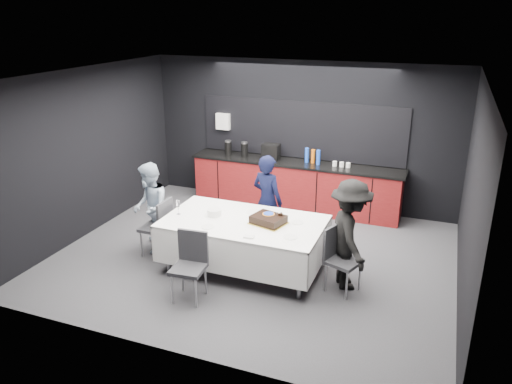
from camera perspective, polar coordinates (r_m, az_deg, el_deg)
ground at (r=7.93m, az=-0.26°, el=-7.38°), size 6.00×6.00×0.00m
room_shell at (r=7.26m, az=-0.28°, el=5.75°), size 6.04×5.04×2.82m
kitchenette at (r=9.65m, az=4.42°, el=1.22°), size 4.10×0.64×2.05m
party_table at (r=7.31m, az=-1.41°, el=-4.27°), size 2.32×1.32×0.78m
cake_assembly at (r=7.14m, az=1.43°, el=-3.16°), size 0.56×0.50×0.16m
plate_stack at (r=7.43m, az=-4.79°, el=-2.33°), size 0.21×0.21×0.10m
loose_plate_near at (r=7.08m, az=-5.56°, el=-3.97°), size 0.18×0.18×0.01m
loose_plate_right_a at (r=7.21m, az=4.77°, el=-3.47°), size 0.18×0.18×0.01m
loose_plate_right_b at (r=6.75m, az=3.93°, el=-5.15°), size 0.20×0.20×0.01m
loose_plate_far at (r=7.54m, az=-0.27°, el=-2.29°), size 0.22×0.22×0.01m
fork_pile at (r=6.73m, az=-0.80°, el=-5.14°), size 0.15×0.11×0.02m
champagne_flute at (r=7.50m, az=-8.92°, el=-1.40°), size 0.06×0.06×0.22m
chair_left at (r=7.90m, az=-10.96°, el=-3.56°), size 0.42×0.42×0.92m
chair_right at (r=6.93m, az=9.45°, el=-7.01°), size 0.54×0.54×0.92m
chair_near at (r=6.73m, az=-7.51°, el=-7.76°), size 0.45×0.45×0.92m
person_center at (r=8.05m, az=1.31°, el=-0.99°), size 0.64×0.52×1.52m
person_left at (r=8.04m, az=-11.98°, el=-1.77°), size 0.83×0.88×1.44m
person_right at (r=6.93m, az=10.67°, el=-4.83°), size 0.97×1.16×1.56m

